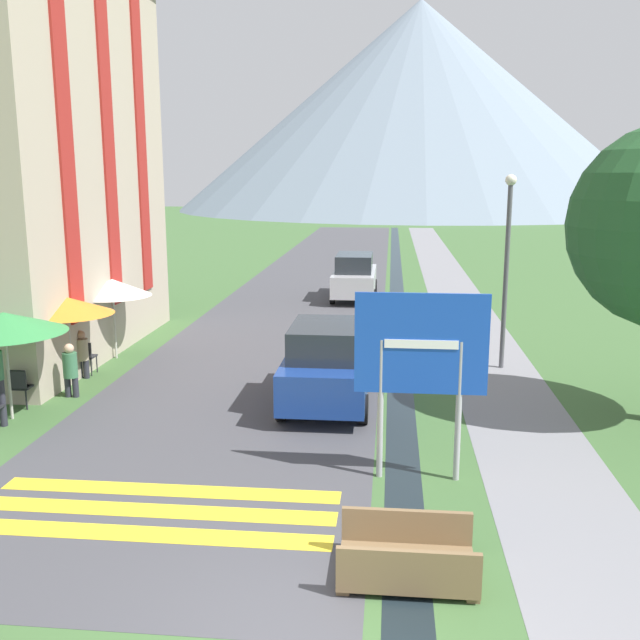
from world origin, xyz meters
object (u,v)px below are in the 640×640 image
(hotel_building, at_px, (6,128))
(person_seated_far, at_px, (82,352))
(parked_car_near, at_px, (327,364))
(cafe_chair_near_right, at_px, (19,384))
(parked_car_far, at_px, (355,276))
(cafe_chair_far_right, at_px, (85,355))
(person_seated_near, at_px, (70,368))
(cafe_umbrella_front_green, at_px, (4,323))
(cafe_umbrella_middle_orange, at_px, (67,306))
(cafe_umbrella_rear_white, at_px, (112,288))
(streetlamp, at_px, (507,255))
(cafe_chair_near_left, at_px, (20,385))
(footbridge, at_px, (407,560))
(road_sign, at_px, (421,358))

(hotel_building, distance_m, person_seated_far, 6.64)
(parked_car_near, bearing_deg, cafe_chair_near_right, -172.72)
(parked_car_far, height_order, cafe_chair_far_right, parked_car_far)
(person_seated_near, bearing_deg, parked_car_far, 67.16)
(cafe_umbrella_front_green, distance_m, cafe_umbrella_middle_orange, 2.51)
(cafe_umbrella_rear_white, bearing_deg, cafe_umbrella_middle_orange, -92.87)
(cafe_umbrella_rear_white, relative_size, person_seated_far, 1.82)
(hotel_building, distance_m, cafe_umbrella_middle_orange, 5.87)
(cafe_umbrella_middle_orange, bearing_deg, streetlamp, 13.56)
(cafe_chair_near_left, relative_size, cafe_umbrella_rear_white, 0.39)
(cafe_chair_far_right, bearing_deg, parked_car_far, 33.90)
(footbridge, relative_size, cafe_chair_far_right, 2.00)
(footbridge, height_order, streetlamp, streetlamp)
(parked_car_far, xyz_separation_m, streetlamp, (4.35, -9.98, 2.03))
(parked_car_far, xyz_separation_m, cafe_chair_far_right, (-6.10, -11.70, -0.40))
(parked_car_far, relative_size, cafe_chair_far_right, 5.01)
(hotel_building, height_order, parked_car_far, hotel_building)
(parked_car_far, bearing_deg, cafe_umbrella_middle_orange, -116.03)
(hotel_building, height_order, cafe_umbrella_front_green, hotel_building)
(cafe_chair_near_right, distance_m, streetlamp, 11.87)
(cafe_chair_near_left, bearing_deg, person_seated_near, 58.47)
(cafe_chair_near_left, distance_m, cafe_umbrella_front_green, 1.65)
(road_sign, distance_m, cafe_chair_far_right, 9.82)
(hotel_building, xyz_separation_m, cafe_umbrella_rear_white, (2.90, -0.52, -4.19))
(hotel_building, xyz_separation_m, parked_car_far, (8.88, 9.52, -5.23))
(cafe_chair_far_right, bearing_deg, road_sign, -62.47)
(cafe_umbrella_front_green, height_order, streetlamp, streetlamp)
(cafe_umbrella_rear_white, xyz_separation_m, person_seated_near, (0.31, -3.43, -1.27))
(cafe_umbrella_rear_white, bearing_deg, parked_car_far, 59.20)
(cafe_chair_far_right, bearing_deg, hotel_building, 113.27)
(footbridge, distance_m, cafe_chair_near_right, 10.05)
(parked_car_far, bearing_deg, road_sign, -83.51)
(parked_car_near, xyz_separation_m, cafe_umbrella_middle_orange, (-6.22, 0.92, 1.00))
(parked_car_near, bearing_deg, cafe_umbrella_front_green, -166.05)
(parked_car_near, distance_m, parked_car_far, 13.42)
(cafe_umbrella_front_green, bearing_deg, parked_car_near, 13.95)
(parked_car_far, xyz_separation_m, cafe_umbrella_rear_white, (-5.98, -10.03, 1.04))
(cafe_chair_near_left, xyz_separation_m, cafe_umbrella_rear_white, (0.42, 4.31, 1.44))
(person_seated_near, bearing_deg, cafe_chair_near_left, -129.67)
(hotel_building, bearing_deg, cafe_chair_near_right, -62.92)
(parked_car_far, relative_size, streetlamp, 0.86)
(cafe_umbrella_middle_orange, xyz_separation_m, streetlamp, (10.45, 2.52, 1.03))
(road_sign, bearing_deg, cafe_chair_far_right, 146.11)
(cafe_umbrella_middle_orange, relative_size, cafe_umbrella_rear_white, 0.99)
(cafe_umbrella_middle_orange, bearing_deg, road_sign, -29.79)
(footbridge, bearing_deg, cafe_umbrella_middle_orange, 135.82)
(cafe_chair_near_right, bearing_deg, cafe_umbrella_front_green, -65.47)
(cafe_umbrella_front_green, relative_size, cafe_umbrella_rear_white, 1.13)
(person_seated_near, bearing_deg, cafe_chair_near_right, -134.82)
(cafe_chair_near_right, distance_m, person_seated_near, 1.13)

